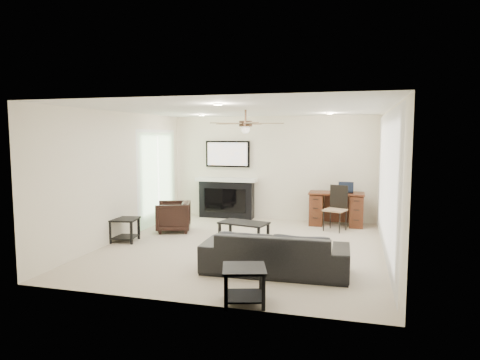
{
  "coord_description": "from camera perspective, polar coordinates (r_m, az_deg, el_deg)",
  "views": [
    {
      "loc": [
        1.94,
        -7.44,
        2.04
      ],
      "look_at": [
        -0.12,
        0.17,
        1.22
      ],
      "focal_mm": 32.0,
      "sensor_mm": 36.0,
      "label": 1
    }
  ],
  "objects": [
    {
      "name": "armchair",
      "position": [
        9.24,
        -8.89,
        -4.83
      ],
      "size": [
        0.89,
        0.87,
        0.64
      ],
      "primitive_type": "imported",
      "rotation": [
        0.0,
        0.0,
        -1.25
      ],
      "color": "black",
      "rests_on": "ground"
    },
    {
      "name": "coffee_table",
      "position": [
        8.2,
        0.52,
        -7.0
      ],
      "size": [
        0.99,
        0.68,
        0.4
      ],
      "primitive_type": "cube",
      "rotation": [
        0.0,
        0.0,
        -0.22
      ],
      "color": "black",
      "rests_on": "ground"
    },
    {
      "name": "end_table_left",
      "position": [
        8.59,
        -15.14,
        -6.44
      ],
      "size": [
        0.58,
        0.58,
        0.45
      ],
      "primitive_type": "cube",
      "rotation": [
        0.0,
        0.0,
        0.17
      ],
      "color": "black",
      "rests_on": "ground"
    },
    {
      "name": "laptop",
      "position": [
        9.84,
        13.93,
        -1.0
      ],
      "size": [
        0.33,
        0.24,
        0.23
      ],
      "primitive_type": "cube",
      "color": "black",
      "rests_on": "desk"
    },
    {
      "name": "end_table_near",
      "position": [
        5.36,
        0.55,
        -13.85
      ],
      "size": [
        0.65,
        0.65,
        0.45
      ],
      "primitive_type": "cube",
      "rotation": [
        0.0,
        0.0,
        0.29
      ],
      "color": "black",
      "rests_on": "ground"
    },
    {
      "name": "room_shell",
      "position": [
        7.73,
        2.04,
        3.33
      ],
      "size": [
        5.5,
        5.54,
        2.52
      ],
      "color": "#B8A894",
      "rests_on": "ground"
    },
    {
      "name": "sofa",
      "position": [
        6.46,
        4.7,
        -9.54
      ],
      "size": [
        2.18,
        0.9,
        0.63
      ],
      "primitive_type": "imported",
      "rotation": [
        0.0,
        0.0,
        3.17
      ],
      "color": "black",
      "rests_on": "ground"
    },
    {
      "name": "fireplace_unit",
      "position": [
        10.54,
        -1.84,
        0.06
      ],
      "size": [
        1.52,
        0.34,
        1.91
      ],
      "primitive_type": "cube",
      "color": "black",
      "rests_on": "ground"
    },
    {
      "name": "desk_chair",
      "position": [
        9.38,
        12.57,
        -3.72
      ],
      "size": [
        0.55,
        0.56,
        0.97
      ],
      "primitive_type": "cube",
      "rotation": [
        0.0,
        0.0,
        -0.35
      ],
      "color": "black",
      "rests_on": "ground"
    },
    {
      "name": "desk",
      "position": [
        9.94,
        12.71,
        -3.79
      ],
      "size": [
        1.22,
        0.56,
        0.76
      ],
      "primitive_type": "cube",
      "color": "#3B130E",
      "rests_on": "ground"
    }
  ]
}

